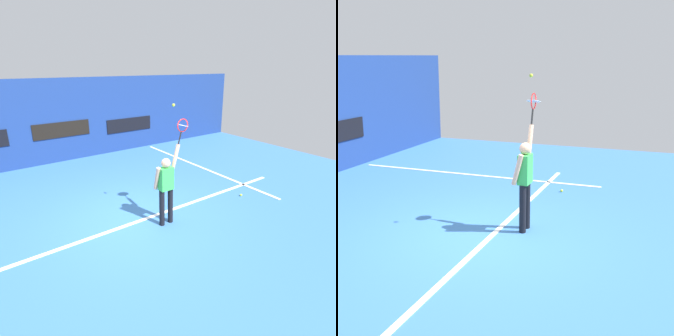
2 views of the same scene
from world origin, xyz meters
TOP-DOWN VIEW (x-y plane):
  - ground_plane at (0.00, 0.00)m, footprint 18.00×18.00m
  - back_wall at (0.00, 5.87)m, footprint 18.00×0.20m
  - sponsor_banner_center at (0.00, 5.75)m, footprint 2.20×0.03m
  - sponsor_banner_starboard at (3.00, 5.75)m, footprint 2.20×0.03m
  - court_baseline at (0.00, -0.13)m, footprint 10.00×0.10m
  - court_sideline at (3.94, 2.00)m, footprint 0.10×7.00m
  - tennis_player at (0.49, -0.60)m, footprint 0.64×0.31m
  - tennis_racket at (0.95, -0.61)m, footprint 0.39×0.27m
  - tennis_ball at (0.67, -0.64)m, footprint 0.07×0.07m
  - spare_ball at (3.21, -0.66)m, footprint 0.07×0.07m

SIDE VIEW (x-z plane):
  - ground_plane at x=0.00m, z-range 0.00..0.00m
  - court_baseline at x=0.00m, z-range 0.00..0.01m
  - court_sideline at x=3.94m, z-range 0.00..0.01m
  - spare_ball at x=3.21m, z-range 0.00..0.07m
  - tennis_player at x=0.49m, z-range 0.02..2.00m
  - sponsor_banner_starboard at x=3.00m, z-range 0.84..1.44m
  - sponsor_banner_center at x=0.00m, z-range 0.99..1.59m
  - back_wall at x=0.00m, z-range 0.00..3.24m
  - tennis_racket at x=0.95m, z-range 2.05..2.68m
  - tennis_ball at x=0.67m, z-range 2.85..2.91m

